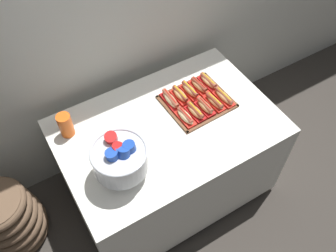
% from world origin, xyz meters
% --- Properties ---
extents(ground_plane, '(10.00, 10.00, 0.00)m').
position_xyz_m(ground_plane, '(0.00, 0.00, 0.00)').
color(ground_plane, '#38332D').
extents(buffet_table, '(1.35, 0.89, 0.75)m').
position_xyz_m(buffet_table, '(0.00, 0.00, 0.40)').
color(buffet_table, white).
rests_on(buffet_table, ground_plane).
extents(floor_vase, '(0.47, 0.47, 1.07)m').
position_xyz_m(floor_vase, '(-1.11, 0.23, 0.23)').
color(floor_vase, brown).
rests_on(floor_vase, ground_plane).
extents(serving_tray, '(0.42, 0.37, 0.01)m').
position_xyz_m(serving_tray, '(0.26, 0.07, 0.76)').
color(serving_tray, brown).
rests_on(serving_tray, buffet_table).
extents(hot_dog_0, '(0.07, 0.16, 0.06)m').
position_xyz_m(hot_dog_0, '(0.11, -0.02, 0.79)').
color(hot_dog_0, red).
rests_on(hot_dog_0, serving_tray).
extents(hot_dog_1, '(0.08, 0.16, 0.06)m').
position_xyz_m(hot_dog_1, '(0.19, -0.02, 0.79)').
color(hot_dog_1, '#B21414').
rests_on(hot_dog_1, serving_tray).
extents(hot_dog_2, '(0.07, 0.15, 0.06)m').
position_xyz_m(hot_dog_2, '(0.26, -0.01, 0.79)').
color(hot_dog_2, '#B21414').
rests_on(hot_dog_2, serving_tray).
extents(hot_dog_3, '(0.07, 0.17, 0.06)m').
position_xyz_m(hot_dog_3, '(0.34, -0.01, 0.79)').
color(hot_dog_3, red).
rests_on(hot_dog_3, serving_tray).
extents(hot_dog_4, '(0.07, 0.18, 0.06)m').
position_xyz_m(hot_dog_4, '(0.41, -0.01, 0.79)').
color(hot_dog_4, red).
rests_on(hot_dog_4, serving_tray).
extents(hot_dog_5, '(0.06, 0.18, 0.06)m').
position_xyz_m(hot_dog_5, '(0.11, 0.15, 0.79)').
color(hot_dog_5, red).
rests_on(hot_dog_5, serving_tray).
extents(hot_dog_6, '(0.07, 0.16, 0.06)m').
position_xyz_m(hot_dog_6, '(0.18, 0.15, 0.79)').
color(hot_dog_6, red).
rests_on(hot_dog_6, serving_tray).
extents(hot_dog_7, '(0.07, 0.16, 0.06)m').
position_xyz_m(hot_dog_7, '(0.26, 0.15, 0.79)').
color(hot_dog_7, red).
rests_on(hot_dog_7, serving_tray).
extents(hot_dog_8, '(0.08, 0.17, 0.06)m').
position_xyz_m(hot_dog_8, '(0.33, 0.15, 0.79)').
color(hot_dog_8, red).
rests_on(hot_dog_8, serving_tray).
extents(hot_dog_9, '(0.07, 0.17, 0.06)m').
position_xyz_m(hot_dog_9, '(0.41, 0.16, 0.79)').
color(hot_dog_9, '#B21414').
rests_on(hot_dog_9, serving_tray).
extents(punch_bowl, '(0.30, 0.30, 0.27)m').
position_xyz_m(punch_bowl, '(-0.39, -0.16, 0.90)').
color(punch_bowl, silver).
rests_on(punch_bowl, buffet_table).
extents(cup_stack, '(0.08, 0.08, 0.16)m').
position_xyz_m(cup_stack, '(-0.54, 0.26, 0.83)').
color(cup_stack, '#EA5B19').
rests_on(cup_stack, buffet_table).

